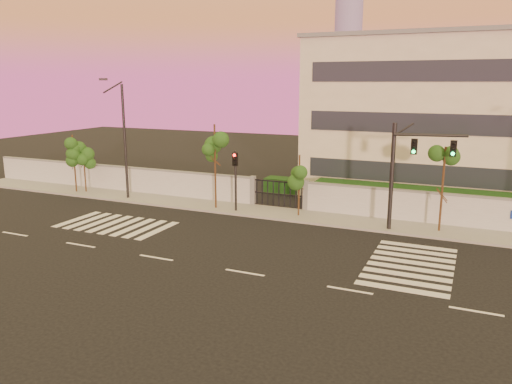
% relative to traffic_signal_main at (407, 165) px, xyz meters
% --- Properties ---
extents(ground, '(120.00, 120.00, 0.00)m').
position_rel_traffic_signal_main_xyz_m(ground, '(-5.86, -9.60, -4.10)').
color(ground, black).
rests_on(ground, ground).
extents(sidewalk, '(60.00, 3.00, 0.15)m').
position_rel_traffic_signal_main_xyz_m(sidewalk, '(-5.86, 0.90, -4.02)').
color(sidewalk, gray).
rests_on(sidewalk, ground).
extents(perimeter_wall, '(60.00, 0.36, 2.20)m').
position_rel_traffic_signal_main_xyz_m(perimeter_wall, '(-5.76, 2.40, -3.03)').
color(perimeter_wall, '#A9ABB0').
rests_on(perimeter_wall, ground).
extents(hedge_row, '(41.00, 4.25, 1.80)m').
position_rel_traffic_signal_main_xyz_m(hedge_row, '(-4.70, 5.14, -3.28)').
color(hedge_row, black).
rests_on(hedge_row, ground).
extents(institutional_building, '(24.40, 12.40, 12.25)m').
position_rel_traffic_signal_main_xyz_m(institutional_building, '(3.14, 12.39, 2.06)').
color(institutional_building, beige).
rests_on(institutional_building, ground).
extents(road_markings, '(57.00, 7.62, 0.02)m').
position_rel_traffic_signal_main_xyz_m(road_markings, '(-7.44, -5.84, -4.09)').
color(road_markings, silver).
rests_on(road_markings, ground).
extents(street_tree_a, '(1.49, 1.18, 4.71)m').
position_rel_traffic_signal_main_xyz_m(street_tree_a, '(-25.60, 0.46, -0.63)').
color(street_tree_a, '#382314').
rests_on(street_tree_a, ground).
extents(street_tree_b, '(1.41, 1.12, 3.79)m').
position_rel_traffic_signal_main_xyz_m(street_tree_b, '(-24.89, 0.77, -1.31)').
color(street_tree_b, '#382314').
rests_on(street_tree_b, ground).
extents(street_tree_c, '(1.60, 1.27, 5.98)m').
position_rel_traffic_signal_main_xyz_m(street_tree_c, '(-12.78, 0.37, 0.30)').
color(street_tree_c, '#382314').
rests_on(street_tree_c, ground).
extents(street_tree_d, '(1.37, 1.09, 4.18)m').
position_rel_traffic_signal_main_xyz_m(street_tree_d, '(-6.79, 0.76, -1.02)').
color(street_tree_d, '#382314').
rests_on(street_tree_d, ground).
extents(street_tree_e, '(1.63, 1.30, 5.15)m').
position_rel_traffic_signal_main_xyz_m(street_tree_e, '(2.00, 0.85, -0.31)').
color(street_tree_e, '#382314').
rests_on(street_tree_e, ground).
extents(traffic_signal_main, '(4.08, 0.87, 6.48)m').
position_rel_traffic_signal_main_xyz_m(traffic_signal_main, '(0.00, 0.00, 0.00)').
color(traffic_signal_main, black).
rests_on(traffic_signal_main, ground).
extents(traffic_signal_secondary, '(0.33, 0.33, 4.28)m').
position_rel_traffic_signal_main_xyz_m(traffic_signal_secondary, '(-11.16, 0.17, -1.38)').
color(traffic_signal_secondary, black).
rests_on(traffic_signal_secondary, ground).
extents(streetlight_west, '(0.54, 2.18, 9.04)m').
position_rel_traffic_signal_main_xyz_m(streetlight_west, '(-20.44, 0.19, 0.79)').
color(streetlight_west, black).
rests_on(streetlight_west, ground).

